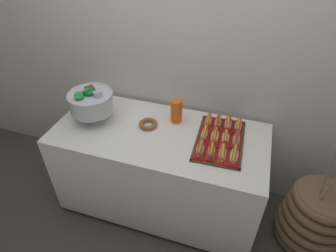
% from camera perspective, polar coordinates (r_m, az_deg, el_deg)
% --- Properties ---
extents(ground_plane, '(10.00, 10.00, 0.00)m').
position_cam_1_polar(ground_plane, '(2.67, -1.45, -14.73)').
color(ground_plane, '#4C4238').
extents(back_wall, '(6.00, 0.10, 2.60)m').
position_cam_1_polar(back_wall, '(2.22, 2.00, 16.07)').
color(back_wall, silver).
rests_on(back_wall, ground_plane).
extents(buffet_table, '(1.60, 0.74, 0.79)m').
position_cam_1_polar(buffet_table, '(2.35, -1.61, -8.52)').
color(buffet_table, white).
rests_on(buffet_table, ground_plane).
extents(floor_vase, '(0.52, 0.52, 0.97)m').
position_cam_1_polar(floor_vase, '(2.51, 27.31, -16.13)').
color(floor_vase, brown).
rests_on(floor_vase, ground_plane).
extents(serving_tray, '(0.35, 0.54, 0.01)m').
position_cam_1_polar(serving_tray, '(2.06, 10.37, -2.90)').
color(serving_tray, '#56331E').
rests_on(serving_tray, buffet_table).
extents(hot_dog_0, '(0.07, 0.17, 0.06)m').
position_cam_1_polar(hot_dog_0, '(1.92, 6.51, -4.70)').
color(hot_dog_0, red).
rests_on(hot_dog_0, serving_tray).
extents(hot_dog_1, '(0.07, 0.16, 0.06)m').
position_cam_1_polar(hot_dog_1, '(1.91, 8.72, -5.10)').
color(hot_dog_1, red).
rests_on(hot_dog_1, serving_tray).
extents(hot_dog_2, '(0.07, 0.18, 0.06)m').
position_cam_1_polar(hot_dog_2, '(1.91, 10.94, -5.53)').
color(hot_dog_2, red).
rests_on(hot_dog_2, serving_tray).
extents(hot_dog_3, '(0.07, 0.18, 0.06)m').
position_cam_1_polar(hot_dog_3, '(1.91, 13.18, -5.86)').
color(hot_dog_3, '#B21414').
rests_on(hot_dog_3, serving_tray).
extents(hot_dog_4, '(0.07, 0.18, 0.06)m').
position_cam_1_polar(hot_dog_4, '(2.04, 7.35, -1.69)').
color(hot_dog_4, red).
rests_on(hot_dog_4, serving_tray).
extents(hot_dog_5, '(0.08, 0.18, 0.06)m').
position_cam_1_polar(hot_dog_5, '(2.04, 9.42, -2.11)').
color(hot_dog_5, '#B21414').
rests_on(hot_dog_5, serving_tray).
extents(hot_dog_6, '(0.07, 0.16, 0.06)m').
position_cam_1_polar(hot_dog_6, '(2.04, 11.50, -2.43)').
color(hot_dog_6, red).
rests_on(hot_dog_6, serving_tray).
extents(hot_dog_7, '(0.06, 0.18, 0.06)m').
position_cam_1_polar(hot_dog_7, '(2.04, 13.59, -2.78)').
color(hot_dog_7, red).
rests_on(hot_dog_7, serving_tray).
extents(hot_dog_8, '(0.06, 0.16, 0.06)m').
position_cam_1_polar(hot_dog_8, '(2.17, 8.09, 0.92)').
color(hot_dog_8, red).
rests_on(hot_dog_8, serving_tray).
extents(hot_dog_9, '(0.07, 0.17, 0.06)m').
position_cam_1_polar(hot_dog_9, '(2.17, 10.04, 0.63)').
color(hot_dog_9, red).
rests_on(hot_dog_9, serving_tray).
extents(hot_dog_10, '(0.07, 0.18, 0.06)m').
position_cam_1_polar(hot_dog_10, '(2.16, 12.00, 0.33)').
color(hot_dog_10, '#B21414').
rests_on(hot_dog_10, serving_tray).
extents(hot_dog_11, '(0.06, 0.17, 0.06)m').
position_cam_1_polar(hot_dog_11, '(2.17, 13.95, -0.02)').
color(hot_dog_11, '#B21414').
rests_on(hot_dog_11, serving_tray).
extents(punch_bowl, '(0.34, 0.34, 0.29)m').
position_cam_1_polar(punch_bowl, '(2.21, -15.23, 4.79)').
color(punch_bowl, silver).
rests_on(punch_bowl, buffet_table).
extents(cup_stack, '(0.09, 0.09, 0.19)m').
position_cam_1_polar(cup_stack, '(2.16, 1.71, 3.03)').
color(cup_stack, '#EA5B19').
rests_on(cup_stack, buffet_table).
extents(donut, '(0.14, 0.14, 0.04)m').
position_cam_1_polar(donut, '(2.16, -4.02, 0.41)').
color(donut, brown).
rests_on(donut, buffet_table).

